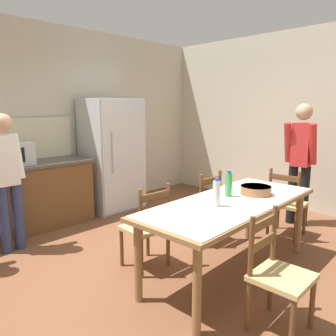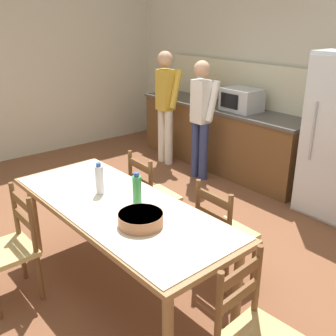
{
  "view_description": "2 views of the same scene",
  "coord_description": "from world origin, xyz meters",
  "px_view_note": "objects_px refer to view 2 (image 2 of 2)",
  "views": [
    {
      "loc": [
        -2.08,
        -2.21,
        1.68
      ],
      "look_at": [
        0.09,
        -0.06,
        1.11
      ],
      "focal_mm": 35.0,
      "sensor_mm": 36.0,
      "label": 1
    },
    {
      "loc": [
        2.95,
        -1.89,
        2.16
      ],
      "look_at": [
        0.51,
        0.08,
        0.93
      ],
      "focal_mm": 42.0,
      "sensor_mm": 36.0,
      "label": 2
    }
  ],
  "objects_px": {
    "serving_bowl": "(141,218)",
    "chair_side_far_right": "(223,234)",
    "chair_side_near_left": "(11,249)",
    "bottle_near_centre": "(99,179)",
    "person_at_counter": "(201,115)",
    "chair_side_far_left": "(152,197)",
    "person_at_sink": "(166,102)",
    "bottle_off_centre": "(137,190)",
    "microwave": "(242,100)",
    "paper_bag": "(207,91)",
    "dining_table": "(119,213)"
  },
  "relations": [
    {
      "from": "person_at_counter",
      "to": "bottle_near_centre",
      "type": "bearing_deg",
      "value": -153.51
    },
    {
      "from": "chair_side_far_left",
      "to": "person_at_counter",
      "type": "xyz_separation_m",
      "value": [
        -0.84,
        1.46,
        0.46
      ]
    },
    {
      "from": "serving_bowl",
      "to": "person_at_counter",
      "type": "relative_size",
      "value": 0.2
    },
    {
      "from": "chair_side_far_right",
      "to": "person_at_counter",
      "type": "height_order",
      "value": "person_at_counter"
    },
    {
      "from": "bottle_near_centre",
      "to": "chair_side_near_left",
      "type": "xyz_separation_m",
      "value": [
        -0.19,
        -0.72,
        -0.46
      ]
    },
    {
      "from": "bottle_off_centre",
      "to": "chair_side_far_right",
      "type": "xyz_separation_m",
      "value": [
        0.35,
        0.62,
        -0.46
      ]
    },
    {
      "from": "bottle_near_centre",
      "to": "serving_bowl",
      "type": "height_order",
      "value": "bottle_near_centre"
    },
    {
      "from": "bottle_off_centre",
      "to": "serving_bowl",
      "type": "distance_m",
      "value": 0.32
    },
    {
      "from": "paper_bag",
      "to": "person_at_counter",
      "type": "height_order",
      "value": "person_at_counter"
    },
    {
      "from": "bottle_off_centre",
      "to": "bottle_near_centre",
      "type": "bearing_deg",
      "value": -162.18
    },
    {
      "from": "bottle_near_centre",
      "to": "chair_side_far_right",
      "type": "height_order",
      "value": "bottle_near_centre"
    },
    {
      "from": "microwave",
      "to": "dining_table",
      "type": "distance_m",
      "value": 2.91
    },
    {
      "from": "serving_bowl",
      "to": "person_at_counter",
      "type": "xyz_separation_m",
      "value": [
        -1.71,
        2.2,
        0.08
      ]
    },
    {
      "from": "bottle_off_centre",
      "to": "person_at_sink",
      "type": "bearing_deg",
      "value": 137.13
    },
    {
      "from": "microwave",
      "to": "chair_side_near_left",
      "type": "xyz_separation_m",
      "value": [
        0.65,
        -3.4,
        -0.64
      ]
    },
    {
      "from": "paper_bag",
      "to": "chair_side_far_left",
      "type": "distance_m",
      "value": 2.43
    },
    {
      "from": "dining_table",
      "to": "person_at_sink",
      "type": "bearing_deg",
      "value": 134.31
    },
    {
      "from": "dining_table",
      "to": "bottle_off_centre",
      "type": "bearing_deg",
      "value": 46.79
    },
    {
      "from": "chair_side_far_right",
      "to": "serving_bowl",
      "type": "bearing_deg",
      "value": 85.22
    },
    {
      "from": "person_at_sink",
      "to": "person_at_counter",
      "type": "distance_m",
      "value": 0.78
    },
    {
      "from": "bottle_near_centre",
      "to": "bottle_off_centre",
      "type": "bearing_deg",
      "value": 17.82
    },
    {
      "from": "microwave",
      "to": "person_at_counter",
      "type": "relative_size",
      "value": 0.31
    },
    {
      "from": "paper_bag",
      "to": "bottle_near_centre",
      "type": "height_order",
      "value": "paper_bag"
    },
    {
      "from": "microwave",
      "to": "bottle_off_centre",
      "type": "relative_size",
      "value": 1.85
    },
    {
      "from": "chair_side_far_left",
      "to": "person_at_sink",
      "type": "bearing_deg",
      "value": -39.9
    },
    {
      "from": "bottle_off_centre",
      "to": "person_at_sink",
      "type": "relative_size",
      "value": 0.16
    },
    {
      "from": "dining_table",
      "to": "bottle_near_centre",
      "type": "height_order",
      "value": "bottle_near_centre"
    },
    {
      "from": "chair_side_far_left",
      "to": "chair_side_far_right",
      "type": "bearing_deg",
      "value": -175.55
    },
    {
      "from": "microwave",
      "to": "paper_bag",
      "type": "bearing_deg",
      "value": -179.33
    },
    {
      "from": "serving_bowl",
      "to": "chair_side_far_right",
      "type": "distance_m",
      "value": 0.87
    },
    {
      "from": "microwave",
      "to": "chair_side_far_right",
      "type": "height_order",
      "value": "microwave"
    },
    {
      "from": "chair_side_near_left",
      "to": "person_at_sink",
      "type": "distance_m",
      "value": 3.39
    },
    {
      "from": "paper_bag",
      "to": "bottle_off_centre",
      "type": "bearing_deg",
      "value": -54.01
    },
    {
      "from": "chair_side_far_right",
      "to": "person_at_sink",
      "type": "xyz_separation_m",
      "value": [
        -2.57,
        1.45,
        0.5
      ]
    },
    {
      "from": "dining_table",
      "to": "bottle_off_centre",
      "type": "relative_size",
      "value": 7.93
    },
    {
      "from": "chair_side_far_right",
      "to": "chair_side_far_left",
      "type": "xyz_separation_m",
      "value": [
        -0.95,
        -0.03,
        0.0
      ]
    },
    {
      "from": "serving_bowl",
      "to": "chair_side_far_right",
      "type": "xyz_separation_m",
      "value": [
        0.08,
        0.78,
        -0.38
      ]
    },
    {
      "from": "chair_side_near_left",
      "to": "microwave",
      "type": "bearing_deg",
      "value": 99.68
    },
    {
      "from": "dining_table",
      "to": "serving_bowl",
      "type": "xyz_separation_m",
      "value": [
        0.37,
        -0.05,
        0.13
      ]
    },
    {
      "from": "chair_side_far_left",
      "to": "person_at_counter",
      "type": "relative_size",
      "value": 0.56
    },
    {
      "from": "chair_side_near_left",
      "to": "bottle_near_centre",
      "type": "bearing_deg",
      "value": 74.39
    },
    {
      "from": "bottle_off_centre",
      "to": "chair_side_near_left",
      "type": "relative_size",
      "value": 0.3
    },
    {
      "from": "bottle_off_centre",
      "to": "serving_bowl",
      "type": "height_order",
      "value": "bottle_off_centre"
    },
    {
      "from": "microwave",
      "to": "chair_side_far_right",
      "type": "distance_m",
      "value": 2.56
    },
    {
      "from": "bottle_near_centre",
      "to": "bottle_off_centre",
      "type": "distance_m",
      "value": 0.38
    },
    {
      "from": "person_at_sink",
      "to": "person_at_counter",
      "type": "relative_size",
      "value": 1.04
    },
    {
      "from": "paper_bag",
      "to": "chair_side_far_left",
      "type": "height_order",
      "value": "paper_bag"
    },
    {
      "from": "bottle_off_centre",
      "to": "serving_bowl",
      "type": "relative_size",
      "value": 0.84
    },
    {
      "from": "paper_bag",
      "to": "bottle_near_centre",
      "type": "bearing_deg",
      "value": -60.87
    },
    {
      "from": "bottle_near_centre",
      "to": "chair_side_far_left",
      "type": "relative_size",
      "value": 0.3
    }
  ]
}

